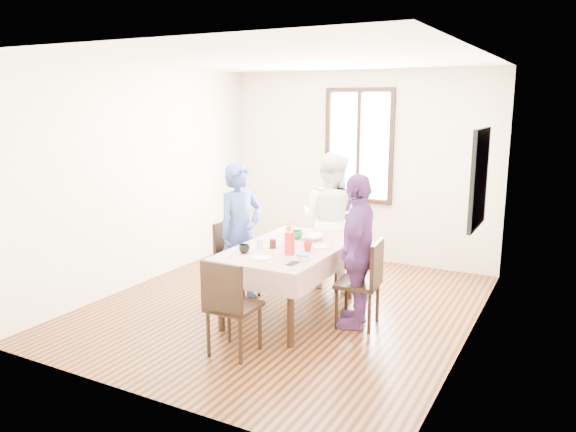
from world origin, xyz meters
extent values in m
plane|color=black|center=(0.00, 0.00, 0.00)|extent=(4.50, 4.50, 0.00)
plane|color=beige|center=(0.00, 2.25, 1.35)|extent=(4.00, 0.00, 4.00)
plane|color=beige|center=(2.00, 0.00, 1.35)|extent=(0.00, 4.50, 4.50)
cube|color=black|center=(0.00, 2.23, 1.65)|extent=(1.02, 0.06, 1.62)
cube|color=white|center=(0.00, 2.24, 1.65)|extent=(0.90, 0.02, 1.50)
cube|color=red|center=(1.98, 0.30, 1.55)|extent=(0.04, 0.76, 0.96)
cube|color=black|center=(0.17, -0.17, 0.38)|extent=(0.91, 1.59, 0.75)
cube|color=#580A04|center=(0.17, -0.17, 0.76)|extent=(1.03, 1.71, 0.01)
cube|color=black|center=(-0.59, -0.02, 0.46)|extent=(0.42, 0.42, 0.91)
cube|color=black|center=(0.93, -0.12, 0.46)|extent=(0.46, 0.46, 0.91)
cube|color=black|center=(0.17, 0.92, 0.46)|extent=(0.46, 0.46, 0.91)
cube|color=black|center=(0.17, -1.26, 0.46)|extent=(0.43, 0.43, 0.91)
imported|color=#324582|center=(-0.57, -0.02, 0.80)|extent=(0.57, 0.68, 1.59)
imported|color=white|center=(0.17, 0.90, 0.84)|extent=(0.87, 0.71, 1.67)
imported|color=#5F3272|center=(0.91, -0.12, 0.79)|extent=(0.55, 0.98, 1.59)
imported|color=black|center=(-0.12, -0.63, 0.81)|extent=(0.13, 0.13, 0.09)
imported|color=red|center=(0.42, -0.25, 0.81)|extent=(0.14, 0.14, 0.09)
imported|color=#0C7226|center=(0.08, 0.15, 0.81)|extent=(0.15, 0.15, 0.09)
imported|color=white|center=(0.27, 0.19, 0.79)|extent=(0.21, 0.21, 0.05)
cube|color=red|center=(0.32, -0.47, 0.88)|extent=(0.08, 0.08, 0.24)
cylinder|color=white|center=(0.54, -0.60, 0.79)|extent=(0.12, 0.12, 0.06)
cylinder|color=black|center=(0.05, -0.33, 0.81)|extent=(0.07, 0.07, 0.10)
cylinder|color=silver|center=(-0.08, -0.38, 0.81)|extent=(0.07, 0.07, 0.10)
cube|color=black|center=(0.49, -0.73, 0.77)|extent=(0.07, 0.14, 0.01)
cylinder|color=silver|center=(0.13, -0.14, 0.83)|extent=(0.07, 0.07, 0.14)
cylinder|color=white|center=(0.48, -0.05, 0.77)|extent=(0.20, 0.20, 0.01)
cylinder|color=white|center=(0.16, 0.42, 0.77)|extent=(0.20, 0.20, 0.01)
cylinder|color=white|center=(0.13, -0.71, 0.77)|extent=(0.20, 0.20, 0.01)
cylinder|color=blue|center=(0.54, -0.60, 0.83)|extent=(0.12, 0.12, 0.01)
camera|label=1|loc=(2.86, -5.23, 2.29)|focal=34.68mm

